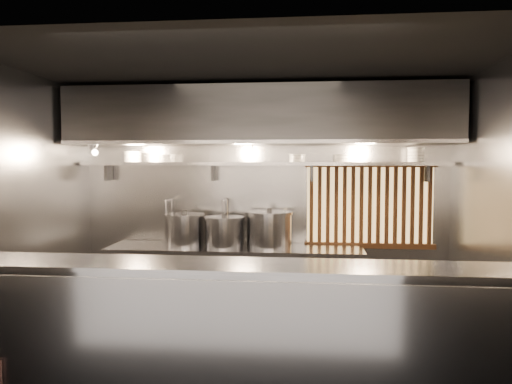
% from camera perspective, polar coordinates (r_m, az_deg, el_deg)
% --- Properties ---
extents(floor, '(4.50, 4.50, 0.00)m').
position_cam_1_polar(floor, '(5.06, -0.86, -18.60)').
color(floor, black).
rests_on(floor, ground).
extents(ceiling, '(4.50, 4.50, 0.00)m').
position_cam_1_polar(ceiling, '(4.78, -0.89, 14.29)').
color(ceiling, black).
rests_on(ceiling, wall_back).
extents(wall_back, '(4.50, 0.00, 4.50)m').
position_cam_1_polar(wall_back, '(6.21, 0.79, -1.19)').
color(wall_back, gray).
rests_on(wall_back, floor).
extents(wall_left, '(0.00, 3.00, 3.00)m').
position_cam_1_polar(wall_left, '(5.47, -25.01, -2.13)').
color(wall_left, gray).
rests_on(wall_left, floor).
extents(wall_right, '(0.00, 3.00, 3.00)m').
position_cam_1_polar(wall_right, '(4.98, 25.81, -2.67)').
color(wall_right, gray).
rests_on(wall_right, floor).
extents(serving_counter, '(4.50, 0.56, 1.13)m').
position_cam_1_polar(serving_counter, '(3.97, -2.61, -16.17)').
color(serving_counter, gray).
rests_on(serving_counter, floor).
extents(cooking_bench, '(3.00, 0.70, 0.90)m').
position_cam_1_polar(cooking_bench, '(6.03, -2.43, -10.48)').
color(cooking_bench, gray).
rests_on(cooking_bench, floor).
extents(bowl_shelf, '(4.40, 0.34, 0.04)m').
position_cam_1_polar(bowl_shelf, '(6.01, 0.64, 3.24)').
color(bowl_shelf, gray).
rests_on(bowl_shelf, wall_back).
extents(exhaust_hood, '(4.40, 0.81, 0.65)m').
position_cam_1_polar(exhaust_hood, '(5.81, 0.44, 8.61)').
color(exhaust_hood, '#2D2D30').
rests_on(exhaust_hood, ceiling).
extents(wood_screen, '(1.56, 0.09, 1.04)m').
position_cam_1_polar(wood_screen, '(6.18, 12.85, -1.48)').
color(wood_screen, '#EDBC6B').
rests_on(wood_screen, wall_back).
extents(faucet_left, '(0.04, 0.30, 0.50)m').
position_cam_1_polar(faucet_left, '(6.29, -9.81, -2.02)').
color(faucet_left, silver).
rests_on(faucet_left, wall_back).
extents(faucet_right, '(0.04, 0.30, 0.50)m').
position_cam_1_polar(faucet_right, '(6.14, -3.51, -2.12)').
color(faucet_right, silver).
rests_on(faucet_right, wall_back).
extents(heat_lamp, '(0.25, 0.35, 0.20)m').
position_cam_1_polar(heat_lamp, '(6.04, -18.10, 4.85)').
color(heat_lamp, gray).
rests_on(heat_lamp, exhaust_hood).
extents(pendant_bulb, '(0.09, 0.09, 0.19)m').
position_cam_1_polar(pendant_bulb, '(5.90, -0.44, 4.04)').
color(pendant_bulb, '#2D2D30').
rests_on(pendant_bulb, exhaust_hood).
extents(stock_pot_left, '(0.61, 0.61, 0.42)m').
position_cam_1_polar(stock_pot_left, '(6.05, -8.20, -4.26)').
color(stock_pot_left, gray).
rests_on(stock_pot_left, cooking_bench).
extents(stock_pot_mid, '(0.60, 0.60, 0.40)m').
position_cam_1_polar(stock_pot_mid, '(5.90, -3.66, -4.54)').
color(stock_pot_mid, gray).
rests_on(stock_pot_mid, cooking_bench).
extents(stock_pot_right, '(0.71, 0.71, 0.46)m').
position_cam_1_polar(stock_pot_right, '(5.89, 1.53, -4.25)').
color(stock_pot_right, gray).
rests_on(stock_pot_right, cooking_bench).
extents(bowl_stack_0, '(0.23, 0.23, 0.13)m').
position_cam_1_polar(bowl_stack_0, '(6.36, -13.91, 3.93)').
color(bowl_stack_0, silver).
rests_on(bowl_stack_0, bowl_shelf).
extents(bowl_stack_1, '(0.22, 0.22, 0.09)m').
position_cam_1_polar(bowl_stack_1, '(6.23, -10.17, 3.81)').
color(bowl_stack_1, silver).
rests_on(bowl_stack_1, bowl_shelf).
extents(bowl_stack_2, '(0.20, 0.20, 0.09)m').
position_cam_1_polar(bowl_stack_2, '(5.98, 4.74, 3.87)').
color(bowl_stack_2, silver).
rests_on(bowl_stack_2, bowl_shelf).
extents(bowl_stack_3, '(0.23, 0.23, 0.09)m').
position_cam_1_polar(bowl_stack_3, '(5.99, 9.97, 3.83)').
color(bowl_stack_3, silver).
rests_on(bowl_stack_3, bowl_shelf).
extents(bowl_stack_4, '(0.20, 0.20, 0.17)m').
position_cam_1_polar(bowl_stack_4, '(6.11, 17.80, 4.07)').
color(bowl_stack_4, silver).
rests_on(bowl_stack_4, bowl_shelf).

